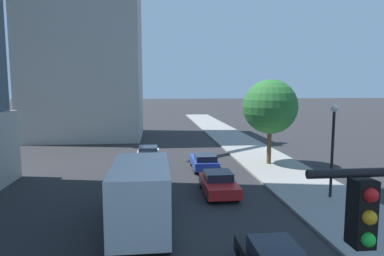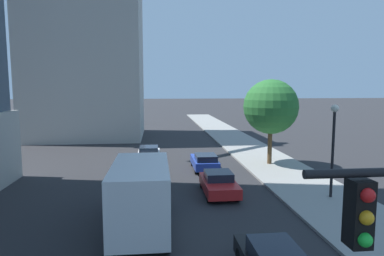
% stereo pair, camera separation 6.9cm
% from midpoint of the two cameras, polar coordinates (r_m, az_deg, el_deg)
% --- Properties ---
extents(sidewalk, '(5.14, 120.00, 0.15)m').
position_cam_midpoint_polar(sidewalk, '(23.12, 19.39, -9.76)').
color(sidewalk, gray).
rests_on(sidewalk, ground).
extents(construction_building, '(15.37, 19.86, 31.49)m').
position_cam_midpoint_polar(construction_building, '(47.57, -17.19, 15.25)').
color(construction_building, '#B2AFA8').
rests_on(construction_building, ground).
extents(street_lamp, '(0.44, 0.44, 5.39)m').
position_cam_midpoint_polar(street_lamp, '(21.19, 22.62, -1.31)').
color(street_lamp, black).
rests_on(street_lamp, sidewalk).
extents(street_tree, '(4.51, 4.51, 7.04)m').
position_cam_midpoint_polar(street_tree, '(28.95, 13.09, 3.46)').
color(street_tree, brown).
rests_on(street_tree, sidewalk).
extents(car_red, '(1.92, 4.18, 1.37)m').
position_cam_midpoint_polar(car_red, '(21.26, 4.59, -9.19)').
color(car_red, red).
rests_on(car_red, ground).
extents(car_white, '(1.90, 4.06, 1.36)m').
position_cam_midpoint_polar(car_white, '(30.22, -7.15, -4.38)').
color(car_white, silver).
rests_on(car_white, ground).
extents(car_green, '(1.78, 4.24, 1.42)m').
position_cam_midpoint_polar(car_green, '(24.38, -7.43, -7.05)').
color(car_green, '#1E6638').
rests_on(car_green, ground).
extents(car_blue, '(1.86, 4.03, 1.36)m').
position_cam_midpoint_polar(car_blue, '(27.15, 2.21, -5.59)').
color(car_blue, '#233D9E').
rests_on(car_blue, ground).
extents(box_truck, '(2.38, 7.54, 3.28)m').
position_cam_midpoint_polar(box_truck, '(15.89, -8.28, -10.34)').
color(box_truck, '#1E4799').
rests_on(box_truck, ground).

